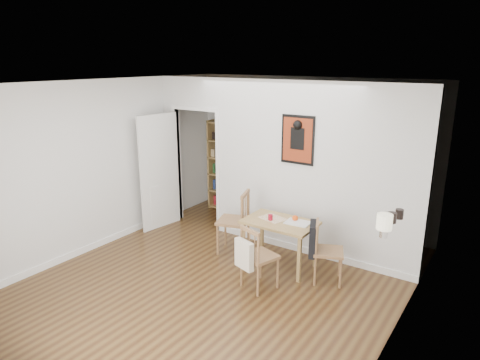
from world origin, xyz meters
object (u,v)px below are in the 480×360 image
Objects in this scene: ceramic_jar_a at (392,218)px; mantel_lamp at (384,223)px; bookshelf at (227,167)px; fireplace at (393,273)px; chair_right at (327,251)px; dining_table at (280,227)px; orange_fruit at (295,218)px; ceramic_jar_b at (399,214)px; notebook at (298,223)px; red_glass at (270,217)px; chair_left at (233,222)px; chair_front at (259,257)px.

mantel_lamp is at bearing -84.96° from ceramic_jar_a.
fireplace is (3.73, -2.05, -0.25)m from bookshelf.
ceramic_jar_a reaches higher than chair_right.
ceramic_jar_a is at bearing -15.04° from dining_table.
bookshelf is 2.62m from orange_fruit.
mantel_lamp is at bearing -33.50° from bookshelf.
ceramic_jar_b is (0.04, 0.17, -0.00)m from ceramic_jar_a.
notebook is (-1.46, 0.58, 0.08)m from fireplace.
red_glass is 2.06m from mantel_lamp.
mantel_lamp reaches higher than ceramic_jar_a.
fireplace is at bearing -25.98° from chair_right.
chair_right is 1.24m from ceramic_jar_a.
mantel_lamp reaches higher than chair_left.
dining_table is at bearing 164.96° from ceramic_jar_a.
chair_front is 0.87m from orange_fruit.
chair_right is 7.59× the size of ceramic_jar_b.
dining_table is at bearing 163.39° from fireplace.
notebook is (0.24, 0.07, 0.09)m from dining_table.
bookshelf is 4.15m from ceramic_jar_a.
bookshelf is at bearing 151.18° from fireplace.
dining_table is 0.27m from notebook.
mantel_lamp is (3.68, -2.43, 0.44)m from bookshelf.
orange_fruit is (-0.57, 0.17, 0.29)m from chair_right.
orange_fruit is 1.62m from ceramic_jar_a.
chair_right is 0.66m from orange_fruit.
chair_front is 9.92× the size of red_glass.
mantel_lamp is at bearing -43.00° from chair_right.
notebook is (0.07, -0.06, -0.03)m from orange_fruit.
orange_fruit is (0.99, 0.10, 0.23)m from chair_left.
dining_table is 3.00× the size of notebook.
bookshelf reaches higher than chair_front.
red_glass is (0.69, -0.07, 0.24)m from chair_left.
ceramic_jar_a is (1.61, -0.43, 0.62)m from dining_table.
chair_right is 10.06× the size of orange_fruit.
dining_table is at bearing 170.97° from ceramic_jar_b.
red_glass is at bearing 167.31° from ceramic_jar_a.
fireplace is 1.90m from red_glass.
chair_left is 1.08m from notebook.
ceramic_jar_a is (-0.04, 0.46, -0.09)m from mantel_lamp.
chair_right is 2.51× the size of notebook.
chair_right is at bearing -16.33° from orange_fruit.
mantel_lamp reaches higher than red_glass.
ceramic_jar_a is at bearing 95.04° from mantel_lamp.
ceramic_jar_a reaches higher than orange_fruit.
ceramic_jar_a is (2.43, -0.46, 0.73)m from chair_left.
chair_front is 1.81m from mantel_lamp.
chair_front is at bearing -170.53° from ceramic_jar_a.
chair_left is at bearing 177.72° from chair_right.
ceramic_jar_a reaches higher than chair_left.
ceramic_jar_b reaches higher than dining_table.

